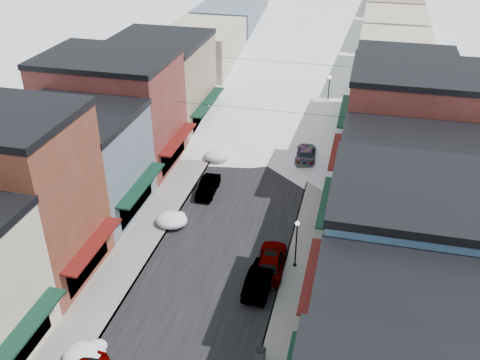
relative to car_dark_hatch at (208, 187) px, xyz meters
The scene contains 28 objects.
road 26.17m from the car_dark_hatch, 82.31° to the left, with size 10.00×160.00×0.01m, color black.
sidewalk_left 26.12m from the car_dark_hatch, 96.82° to the left, with size 3.20×160.00×0.15m, color gray.
sidewalk_right 27.83m from the car_dark_hatch, 68.72° to the left, with size 3.20×160.00×0.15m, color gray.
curb_left 25.98m from the car_dark_hatch, 93.42° to the left, with size 0.10×160.00×0.15m, color slate.
curb_right 27.31m from the car_dark_hatch, 71.75° to the left, with size 0.10×160.00×0.15m, color slate.
bldg_l_brick_near 17.87m from the car_dark_hatch, 126.91° to the right, with size 12.30×8.20×12.50m.
bldg_l_grayblue 11.59m from the car_dark_hatch, 152.37° to the right, with size 11.30×9.20×9.00m.
bldg_l_brick_far 12.37m from the car_dark_hatch, 159.83° to the left, with size 13.30×9.20×11.00m.
bldg_l_tan 17.51m from the car_dark_hatch, 124.83° to the left, with size 11.30×11.20×10.00m.
bldg_r_blue 21.69m from the car_dark_hatch, 38.07° to the right, with size 11.30×9.20×10.50m.
bldg_r_cream 18.08m from the car_dark_hatch, 13.33° to the right, with size 12.30×9.20×9.00m.
bldg_r_brick_far 19.06m from the car_dark_hatch, 15.56° to the left, with size 13.30×9.20×11.50m.
bldg_r_tan 22.76m from the car_dark_hatch, 41.81° to the left, with size 11.30×11.20×9.50m.
distant_blocks 49.17m from the car_dark_hatch, 85.91° to the left, with size 34.00×55.00×8.00m.
overhead_cables 14.93m from the car_dark_hatch, 75.39° to the left, with size 16.40×15.04×0.04m.
car_dark_hatch is the anchor object (origin of this frame).
car_silver_wagon 14.77m from the car_dark_hatch, 93.11° to the left, with size 1.86×4.58×1.33m, color #93949A.
car_green_sedan 13.57m from the car_dark_hatch, 57.57° to the right, with size 1.64×4.71×1.55m, color black.
car_gray_suv 12.04m from the car_dark_hatch, 50.73° to the right, with size 1.99×4.93×1.68m, color #909398.
car_black_sedan 11.71m from the car_dark_hatch, 48.25° to the left, with size 2.04×5.02×1.46m, color black.
car_lane_silver 23.45m from the car_dark_hatch, 84.87° to the left, with size 1.90×4.73×1.61m, color gray.
car_lane_white 32.97m from the car_dark_hatch, 81.65° to the left, with size 2.36×5.12×1.42m, color white.
trash_can 20.10m from the car_dark_hatch, 64.35° to the right, with size 0.63×0.63×1.06m.
streetlamp_near 12.86m from the car_dark_hatch, 42.90° to the right, with size 0.33×0.33×3.94m.
streetlamp_far 22.80m from the car_dark_hatch, 67.43° to the left, with size 0.40×0.40×4.82m.
snow_pile_near 20.54m from the car_dark_hatch, 93.86° to the right, with size 2.67×2.85×1.13m.
snow_pile_mid 5.81m from the car_dark_hatch, 103.76° to the right, with size 2.64×2.82×1.12m.
snow_pile_far 6.52m from the car_dark_hatch, 98.54° to the left, with size 2.58×2.79×1.09m.
Camera 1 is at (9.29, -5.90, 25.34)m, focal length 40.00 mm.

